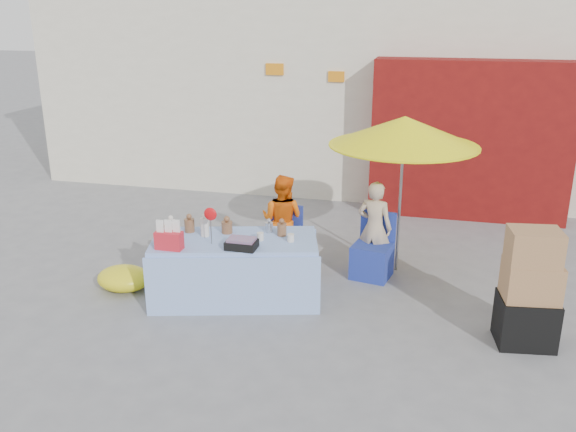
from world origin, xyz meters
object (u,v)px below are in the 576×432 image
(umbrella, at_px, (404,132))
(box_stack, at_px, (529,292))
(chair_right, at_px, (372,258))
(market_table, at_px, (235,268))
(vendor_orange, at_px, (282,220))
(vendor_beige, at_px, (374,228))
(chair_left, at_px, (280,250))

(umbrella, height_order, box_stack, umbrella)
(chair_right, bearing_deg, market_table, -135.31)
(chair_right, xyz_separation_m, vendor_orange, (-1.25, 0.13, 0.38))
(chair_right, height_order, vendor_beige, vendor_beige)
(vendor_orange, xyz_separation_m, vendor_beige, (1.25, 0.00, -0.00))
(chair_right, distance_m, vendor_beige, 0.40)
(chair_left, height_order, vendor_beige, vendor_beige)
(market_table, bearing_deg, box_stack, -20.02)
(market_table, relative_size, chair_right, 2.56)
(market_table, height_order, vendor_orange, vendor_orange)
(market_table, relative_size, chair_left, 2.56)
(box_stack, bearing_deg, vendor_beige, 140.20)
(umbrella, bearing_deg, vendor_orange, -174.47)
(chair_left, bearing_deg, market_table, -95.19)
(chair_left, relative_size, box_stack, 0.66)
(chair_left, xyz_separation_m, chair_right, (1.25, 0.00, 0.00))
(chair_right, xyz_separation_m, umbrella, (0.30, 0.28, 1.64))
(vendor_orange, relative_size, box_stack, 0.99)
(market_table, height_order, umbrella, umbrella)
(chair_right, bearing_deg, box_stack, -26.08)
(vendor_orange, bearing_deg, box_stack, 165.14)
(vendor_beige, distance_m, umbrella, 1.30)
(vendor_beige, relative_size, box_stack, 0.99)
(umbrella, bearing_deg, market_table, -144.55)
(vendor_orange, distance_m, vendor_beige, 1.25)
(umbrella, bearing_deg, chair_right, -136.23)
(chair_left, bearing_deg, vendor_beige, 17.22)
(umbrella, xyz_separation_m, box_stack, (1.45, -1.61, -1.30))
(vendor_beige, height_order, box_stack, box_stack)
(market_table, bearing_deg, chair_left, 58.81)
(box_stack, bearing_deg, chair_left, 156.17)
(market_table, distance_m, box_stack, 3.32)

